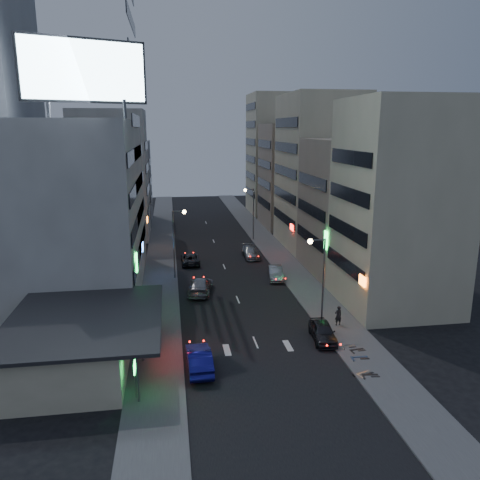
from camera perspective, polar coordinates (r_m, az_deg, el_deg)
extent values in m
plane|color=black|center=(35.99, 3.10, -15.10)|extent=(180.00, 180.00, 0.00)
cube|color=#4C4C4F|center=(63.30, -9.59, -2.45)|extent=(4.00, 120.00, 0.12)
cube|color=#4C4C4F|center=(64.95, 4.66, -1.89)|extent=(4.00, 120.00, 0.12)
cube|color=beige|center=(37.09, -19.75, -11.91)|extent=(8.00, 12.00, 3.60)
cube|color=black|center=(36.13, -18.42, -9.11)|extent=(11.00, 13.00, 0.25)
cube|color=black|center=(35.88, -11.79, -9.97)|extent=(0.12, 4.00, 0.90)
cube|color=#FF1E14|center=(35.88, -11.66, -9.96)|extent=(0.04, 3.70, 0.70)
cube|color=beige|center=(52.62, -19.97, 3.68)|extent=(14.00, 24.00, 18.00)
cube|color=beige|center=(47.27, 18.72, 3.99)|extent=(10.00, 11.00, 20.00)
cube|color=tan|center=(58.09, 13.87, 3.95)|extent=(11.00, 12.00, 16.00)
cube|color=beige|center=(69.65, 9.56, 8.16)|extent=(10.00, 14.00, 22.00)
cube|color=beige|center=(76.78, -15.40, 7.59)|extent=(11.00, 10.00, 20.00)
cube|color=gray|center=(89.94, -14.70, 6.82)|extent=(12.00, 10.00, 15.00)
cube|color=tan|center=(84.29, 6.66, 7.78)|extent=(11.00, 12.00, 18.00)
cube|color=beige|center=(97.72, 4.82, 10.35)|extent=(12.00, 12.00, 24.00)
cylinder|color=#595B60|center=(42.02, -22.32, 14.61)|extent=(0.30, 0.30, 1.50)
cylinder|color=#595B60|center=(41.10, -13.88, 15.25)|extent=(0.30, 0.30, 1.50)
cube|color=black|center=(41.67, -18.46, 19.01)|extent=(9.52, 3.75, 5.00)
cube|color=#BFEDFF|center=(41.45, -18.40, 19.05)|extent=(9.04, 3.34, 4.60)
cylinder|color=#595B60|center=(41.24, 10.11, -5.24)|extent=(0.16, 0.16, 8.00)
cylinder|color=#595B60|center=(39.96, 9.38, 0.00)|extent=(1.40, 0.10, 0.10)
sphere|color=#FFD88C|center=(39.80, 8.56, -0.17)|extent=(0.44, 0.44, 0.44)
cylinder|color=#595B60|center=(54.51, -8.07, -0.56)|extent=(0.16, 0.16, 8.00)
cylinder|color=#595B60|center=(53.72, -7.46, 3.50)|extent=(1.40, 0.10, 0.10)
sphere|color=#FFD88C|center=(53.75, -6.82, 3.42)|extent=(0.44, 0.44, 0.44)
cylinder|color=#595B60|center=(73.26, 1.64, 3.16)|extent=(0.16, 0.16, 8.00)
cylinder|color=#595B60|center=(72.55, 1.11, 6.18)|extent=(1.40, 0.10, 0.10)
sphere|color=#FFD88C|center=(72.46, 0.64, 6.09)|extent=(0.44, 0.44, 0.44)
imported|color=#26262B|center=(40.14, 10.04, -10.92)|extent=(2.25, 4.66, 1.53)
imported|color=#A4A7AC|center=(54.94, 4.34, -4.01)|extent=(2.17, 4.69, 1.49)
imported|color=#27282C|center=(61.14, -6.09, -2.29)|extent=(2.34, 5.01, 1.39)
imported|color=gray|center=(63.86, 1.33, -1.48)|extent=(2.09, 5.14, 1.49)
imported|color=navy|center=(35.30, -5.01, -14.23)|extent=(1.87, 5.01, 1.64)
imported|color=gray|center=(50.37, -4.83, -5.57)|extent=(3.31, 5.96, 1.63)
imported|color=black|center=(42.90, 11.89, -9.01)|extent=(0.70, 0.51, 1.78)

